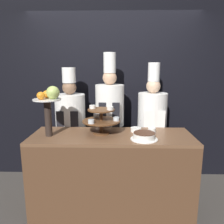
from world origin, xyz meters
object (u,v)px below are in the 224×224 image
serving_bowl_far (136,130)px  chef_center_left (110,118)px  cake_round (144,136)px  cup_white (152,131)px  tiered_stand (101,119)px  chef_left (71,124)px  chef_center_right (152,124)px  fruit_pedestal (49,102)px

serving_bowl_far → chef_center_left: size_ratio=0.08×
cake_round → cup_white: (0.12, 0.21, -0.00)m
tiered_stand → serving_bowl_far: 0.45m
cake_round → chef_center_left: chef_center_left is taller
tiered_stand → chef_left: size_ratio=0.26×
cake_round → cup_white: size_ratio=3.25×
cake_round → chef_center_right: size_ratio=0.17×
chef_center_left → chef_center_right: (0.59, -0.00, -0.08)m
serving_bowl_far → chef_center_right: (0.25, 0.39, -0.03)m
fruit_pedestal → cup_white: bearing=6.0°
cake_round → chef_center_right: chef_center_right is taller
chef_center_left → cup_white: bearing=-42.4°
fruit_pedestal → chef_left: chef_left is taller
fruit_pedestal → chef_center_right: bearing=25.5°
serving_bowl_far → chef_center_right: bearing=57.1°
serving_bowl_far → chef_left: size_ratio=0.09×
fruit_pedestal → chef_center_left: size_ratio=0.30×
fruit_pedestal → serving_bowl_far: (0.98, 0.20, -0.37)m
cup_white → fruit_pedestal: bearing=-174.0°
cake_round → chef_center_right: 0.71m
chef_center_left → chef_center_right: 0.59m
tiered_stand → chef_center_left: chef_center_left is taller
fruit_pedestal → serving_bowl_far: 1.07m
cake_round → chef_left: (-0.95, 0.68, -0.05)m
fruit_pedestal → chef_left: (0.10, 0.59, -0.41)m
tiered_stand → fruit_pedestal: bearing=-168.7°
tiered_stand → cup_white: (0.60, 0.01, -0.15)m
chef_center_right → serving_bowl_far: bearing=-122.9°
serving_bowl_far → chef_center_right: 0.47m
chef_left → chef_center_right: 1.14m
cup_white → chef_center_right: size_ratio=0.05×
cake_round → chef_center_right: (0.19, 0.68, -0.04)m
chef_left → tiered_stand: bearing=-45.5°
tiered_stand → cup_white: size_ratio=4.87×
serving_bowl_far → chef_left: 0.97m
chef_left → chef_center_left: bearing=0.0°
fruit_pedestal → chef_center_right: 1.43m
fruit_pedestal → chef_left: size_ratio=0.33×
fruit_pedestal → tiered_stand: bearing=11.3°
chef_center_right → chef_left: bearing=180.0°
serving_bowl_far → fruit_pedestal: bearing=-168.8°
tiered_stand → fruit_pedestal: size_ratio=0.78×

